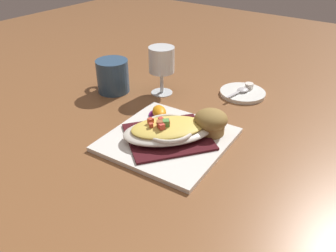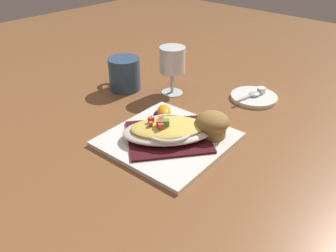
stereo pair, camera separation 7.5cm
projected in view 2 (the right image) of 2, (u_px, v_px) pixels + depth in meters
ground_plane at (168, 141)px, 0.77m from camera, size 2.60×2.60×0.00m
square_plate at (168, 139)px, 0.77m from camera, size 0.27×0.27×0.01m
folded_napkin at (168, 136)px, 0.76m from camera, size 0.23×0.24×0.01m
gratin_dish at (168, 129)px, 0.75m from camera, size 0.22×0.23×0.04m
muffin at (212, 124)px, 0.76m from camera, size 0.07×0.07×0.06m
orange_garnish at (163, 112)px, 0.84m from camera, size 0.07×0.06×0.03m
coffee_mug at (124, 75)px, 0.99m from camera, size 0.12×0.09×0.09m
stemmed_glass at (172, 62)px, 0.94m from camera, size 0.07×0.07×0.14m
creamer_saucer at (254, 97)px, 0.95m from camera, size 0.13×0.13×0.01m
spoon at (253, 94)px, 0.94m from camera, size 0.03×0.09×0.01m
creamer_cup_0 at (261, 90)px, 0.96m from camera, size 0.02×0.02×0.02m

